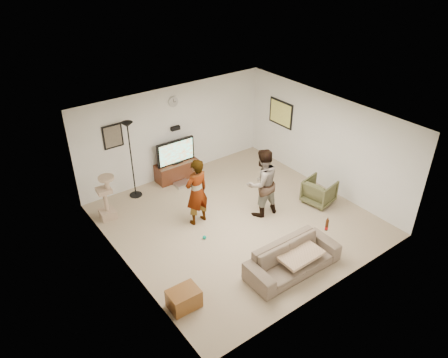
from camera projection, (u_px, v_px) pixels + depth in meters
floor at (238, 220)px, 9.92m from camera, size 5.50×5.50×0.02m
ceiling at (240, 120)px, 8.64m from camera, size 5.50×5.50×0.02m
wall_back at (175, 132)px, 11.18m from camera, size 5.50×0.04×2.50m
wall_front at (336, 237)px, 7.38m from camera, size 5.50×0.04×2.50m
wall_left at (123, 218)px, 7.88m from camera, size 0.04×5.50×2.50m
wall_right at (324, 141)px, 10.68m from camera, size 0.04×5.50×2.50m
wall_clock at (173, 102)px, 10.73m from camera, size 0.26×0.04×0.26m
wall_speaker at (175, 128)px, 11.07m from camera, size 0.25×0.10×0.10m
picture_back at (113, 136)px, 10.12m from camera, size 0.42×0.03×0.52m
picture_right at (281, 113)px, 11.65m from camera, size 0.03×0.78×0.62m
tv_stand at (177, 170)px, 11.45m from camera, size 1.16×0.45×0.49m
console_box at (182, 184)px, 11.25m from camera, size 0.40×0.30×0.07m
tv at (176, 152)px, 11.17m from camera, size 1.09×0.08×0.65m
tv_screen at (176, 152)px, 11.13m from camera, size 1.00×0.01×0.57m
floor_lamp at (132, 160)px, 10.32m from camera, size 0.32×0.32×2.01m
cat_tree at (105, 198)px, 9.72m from camera, size 0.38×0.38×1.11m
person_left at (197, 192)px, 9.45m from camera, size 0.62×0.44×1.62m
person_right at (262, 183)px, 9.73m from camera, size 0.87×0.71×1.69m
sofa at (293, 258)px, 8.33m from camera, size 1.99×0.81×0.58m
throw_blanket at (297, 252)px, 8.33m from camera, size 0.91×0.71×0.06m
beer_bottle at (327, 225)px, 8.58m from camera, size 0.06×0.06×0.25m
armchair at (319, 191)px, 10.40m from camera, size 0.81×0.79×0.63m
side_table at (184, 299)px, 7.56m from camera, size 0.57×0.43×0.37m
toy_ball at (204, 237)px, 9.29m from camera, size 0.08×0.08×0.08m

